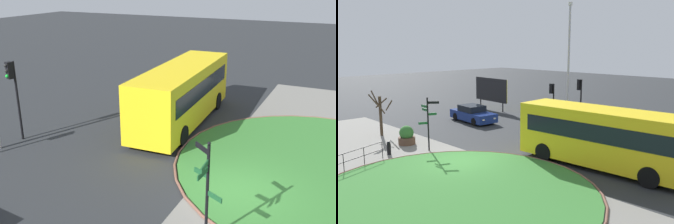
% 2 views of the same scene
% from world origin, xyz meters
% --- Properties ---
extents(ground, '(120.00, 120.00, 0.00)m').
position_xyz_m(ground, '(0.00, 0.00, 0.00)').
color(ground, '#282B2D').
extents(sidewalk_paving, '(32.00, 7.65, 0.02)m').
position_xyz_m(sidewalk_paving, '(0.00, -2.17, 0.01)').
color(sidewalk_paving, gray).
rests_on(sidewalk_paving, ground).
extents(grass_island, '(12.55, 12.55, 0.10)m').
position_xyz_m(grass_island, '(3.33, -2.92, 0.05)').
color(grass_island, '#387A33').
rests_on(grass_island, ground).
extents(grass_kerb_ring, '(12.86, 12.86, 0.11)m').
position_xyz_m(grass_kerb_ring, '(3.33, -2.92, 0.06)').
color(grass_kerb_ring, brown).
rests_on(grass_kerb_ring, ground).
extents(signpost_directional, '(1.10, 1.07, 3.28)m').
position_xyz_m(signpost_directional, '(-3.20, 0.09, 1.94)').
color(signpost_directional, black).
rests_on(signpost_directional, ground).
extents(bus_yellow, '(9.25, 2.93, 3.09)m').
position_xyz_m(bus_yellow, '(5.79, 4.82, 1.66)').
color(bus_yellow, yellow).
rests_on(bus_yellow, ground).
extents(traffic_light_far, '(0.48, 0.32, 3.84)m').
position_xyz_m(traffic_light_far, '(0.13, 10.87, 2.81)').
color(traffic_light_far, black).
rests_on(traffic_light_far, ground).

